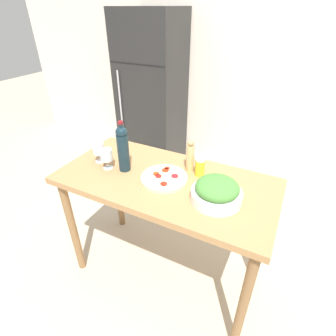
% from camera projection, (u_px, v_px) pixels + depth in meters
% --- Properties ---
extents(ground_plane, '(14.00, 14.00, 0.00)m').
position_uv_depth(ground_plane, '(166.00, 269.00, 2.13)').
color(ground_plane, '#BCAD93').
extents(wall_back, '(6.40, 0.08, 2.60)m').
position_uv_depth(wall_back, '(244.00, 62.00, 2.84)').
color(wall_back, silver).
rests_on(wall_back, ground_plane).
extents(refrigerator, '(0.69, 0.63, 1.82)m').
position_uv_depth(refrigerator, '(152.00, 95.00, 3.15)').
color(refrigerator, black).
rests_on(refrigerator, ground_plane).
extents(prep_counter, '(1.38, 0.68, 0.89)m').
position_uv_depth(prep_counter, '(166.00, 193.00, 1.71)').
color(prep_counter, '#A87A4C').
rests_on(prep_counter, ground_plane).
extents(wine_bottle, '(0.08, 0.08, 0.34)m').
position_uv_depth(wine_bottle, '(123.00, 148.00, 1.66)').
color(wine_bottle, '#142833').
rests_on(wine_bottle, prep_counter).
extents(wine_glass_near, '(0.08, 0.08, 0.14)m').
position_uv_depth(wine_glass_near, '(107.00, 156.00, 1.71)').
color(wine_glass_near, silver).
rests_on(wine_glass_near, prep_counter).
extents(wine_glass_far, '(0.08, 0.08, 0.14)m').
position_uv_depth(wine_glass_far, '(98.00, 149.00, 1.79)').
color(wine_glass_far, silver).
rests_on(wine_glass_far, prep_counter).
extents(pepper_mill, '(0.05, 0.05, 0.22)m').
position_uv_depth(pepper_mill, '(190.00, 156.00, 1.68)').
color(pepper_mill, tan).
rests_on(pepper_mill, prep_counter).
extents(salad_bowl, '(0.29, 0.29, 0.14)m').
position_uv_depth(salad_bowl, '(217.00, 191.00, 1.44)').
color(salad_bowl, white).
rests_on(salad_bowl, prep_counter).
extents(homemade_pizza, '(0.30, 0.30, 0.03)m').
position_uv_depth(homemade_pizza, '(164.00, 178.00, 1.63)').
color(homemade_pizza, beige).
rests_on(homemade_pizza, prep_counter).
extents(salt_canister, '(0.06, 0.06, 0.12)m').
position_uv_depth(salt_canister, '(200.00, 167.00, 1.66)').
color(salt_canister, yellow).
rests_on(salt_canister, prep_counter).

